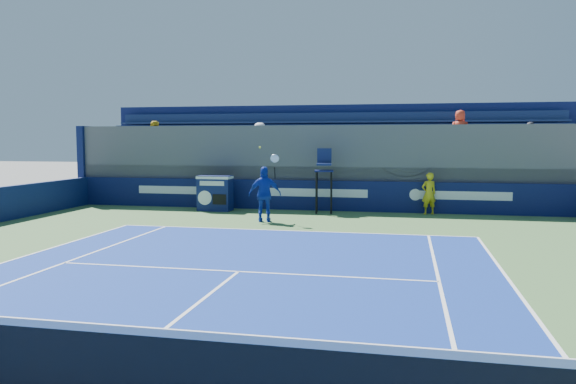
% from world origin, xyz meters
% --- Properties ---
extents(ball_person, '(0.67, 0.56, 1.58)m').
position_xyz_m(ball_person, '(4.29, 16.75, 0.80)').
color(ball_person, gold).
rests_on(ball_person, apron).
extents(tennis_net, '(11.65, 0.08, 1.10)m').
position_xyz_m(tennis_net, '(0.00, 0.00, 0.56)').
color(tennis_net, black).
rests_on(tennis_net, ground).
extents(back_hoarding, '(20.40, 0.21, 1.20)m').
position_xyz_m(back_hoarding, '(0.00, 17.10, 0.60)').
color(back_hoarding, '#0B1342').
rests_on(back_hoarding, ground).
extents(match_clock, '(1.33, 0.74, 1.40)m').
position_xyz_m(match_clock, '(-3.93, 16.17, 0.74)').
color(match_clock, '#0E184A').
rests_on(match_clock, ground).
extents(umpire_chair, '(0.78, 0.78, 2.48)m').
position_xyz_m(umpire_chair, '(0.38, 16.35, 1.53)').
color(umpire_chair, black).
rests_on(umpire_chair, ground).
extents(tennis_player, '(1.18, 0.69, 2.57)m').
position_xyz_m(tennis_player, '(-1.25, 13.61, 0.96)').
color(tennis_player, '#1431A3').
rests_on(tennis_player, apron).
extents(stadium_seating, '(21.00, 4.05, 4.40)m').
position_xyz_m(stadium_seating, '(-0.01, 19.15, 1.84)').
color(stadium_seating, '#515156').
rests_on(stadium_seating, ground).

